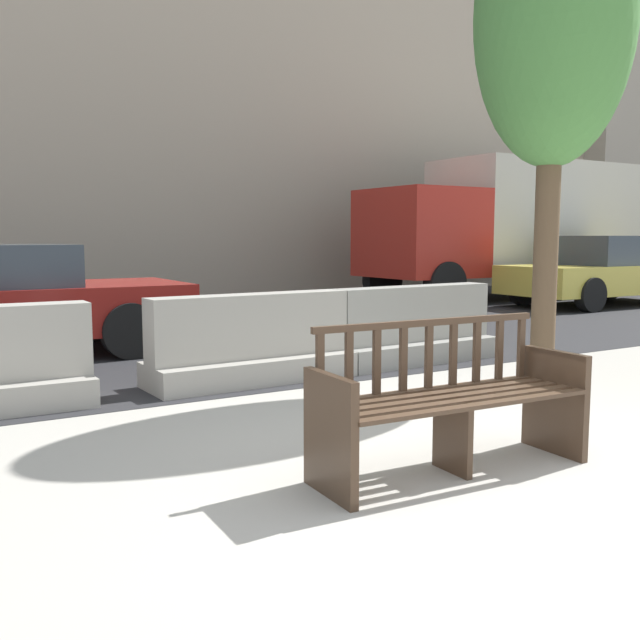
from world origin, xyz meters
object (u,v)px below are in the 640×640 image
street_tree (554,21)px  car_taxi_near (603,271)px  street_bench (450,405)px  jersey_barrier_centre (251,347)px  jersey_barrier_right (413,331)px  delivery_truck (510,223)px

street_tree → car_taxi_near: 8.72m
street_bench → car_taxi_near: (9.56, 6.27, 0.29)m
jersey_barrier_centre → street_tree: 4.15m
jersey_barrier_centre → street_tree: street_tree is taller
jersey_barrier_right → car_taxi_near: car_taxi_near is taller
street_bench → jersey_barrier_right: (2.13, 3.03, -0.06)m
street_bench → jersey_barrier_centre: street_bench is taller
street_bench → delivery_truck: bearing=42.7°
street_bench → jersey_barrier_centre: size_ratio=0.85×
car_taxi_near → delivery_truck: bearing=96.2°
jersey_barrier_centre → car_taxi_near: car_taxi_near is taller
delivery_truck → street_bench: bearing=-137.3°
street_tree → delivery_truck: (6.65, 6.92, -1.68)m
delivery_truck → jersey_barrier_right: bearing=-142.2°
street_tree → delivery_truck: 9.74m
jersey_barrier_centre → jersey_barrier_right: (2.01, 0.08, 0.00)m
street_tree → jersey_barrier_centre: bearing=153.1°
delivery_truck → car_taxi_near: bearing=-83.8°
car_taxi_near → jersey_barrier_centre: bearing=-160.6°
jersey_barrier_right → car_taxi_near: size_ratio=0.48×
street_bench → street_tree: (2.66, 1.67, 2.97)m
jersey_barrier_right → street_tree: size_ratio=0.42×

